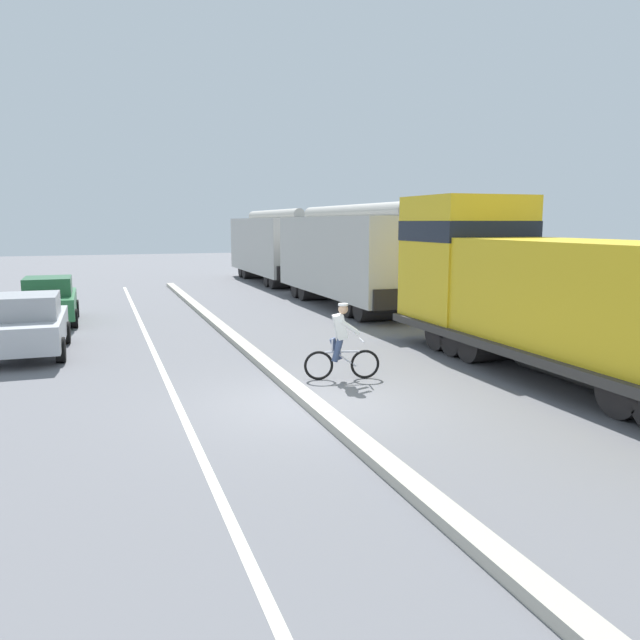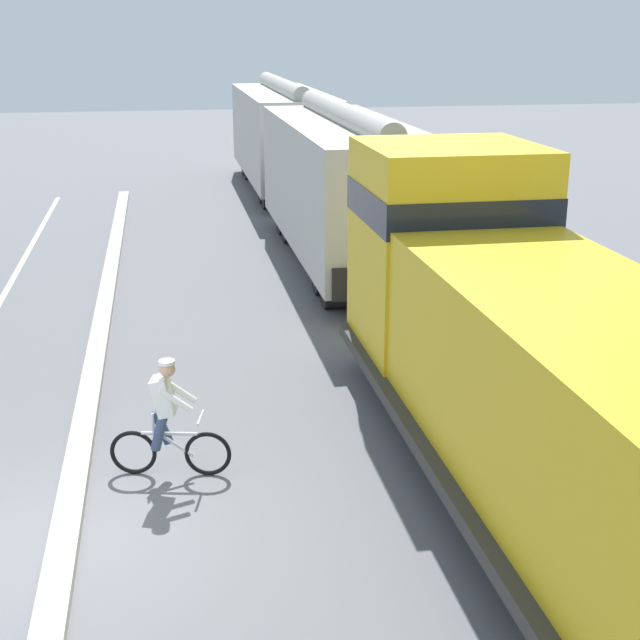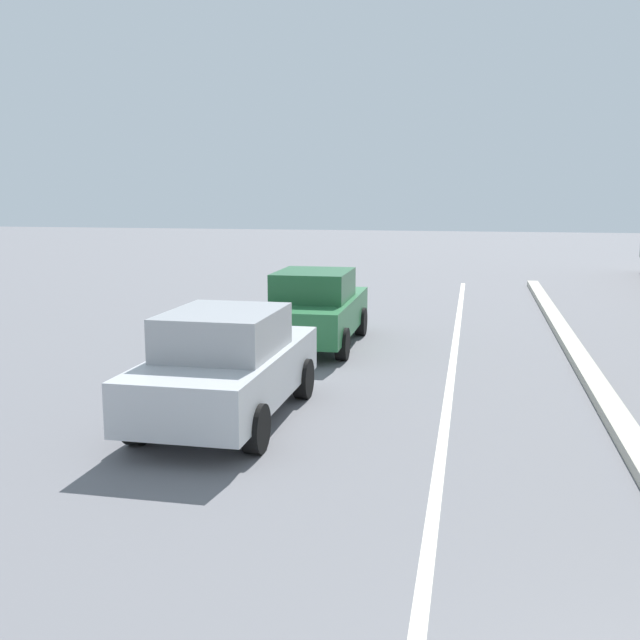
{
  "view_description": "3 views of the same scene",
  "coord_description": "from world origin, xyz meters",
  "px_view_note": "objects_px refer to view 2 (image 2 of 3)",
  "views": [
    {
      "loc": [
        -3.72,
        -11.07,
        3.49
      ],
      "look_at": [
        1.28,
        2.93,
        1.15
      ],
      "focal_mm": 35.0,
      "sensor_mm": 36.0,
      "label": 1
    },
    {
      "loc": [
        1.4,
        -9.85,
        5.99
      ],
      "look_at": [
        3.75,
        3.29,
        1.59
      ],
      "focal_mm": 50.0,
      "sensor_mm": 36.0,
      "label": 2
    },
    {
      "loc": [
        -2.09,
        -3.17,
        3.27
      ],
      "look_at": [
        -4.71,
        9.61,
        1.02
      ],
      "focal_mm": 42.0,
      "sensor_mm": 36.0,
      "label": 3
    }
  ],
  "objects_px": {
    "hopper_car_lead": "(344,186)",
    "locomotive": "(527,361)",
    "cyclist": "(167,421)",
    "hopper_car_middle": "(283,135)"
  },
  "relations": [
    {
      "from": "hopper_car_lead",
      "to": "cyclist",
      "type": "xyz_separation_m",
      "value": [
        -4.74,
        -11.09,
        -1.26
      ]
    },
    {
      "from": "locomotive",
      "to": "hopper_car_lead",
      "type": "distance_m",
      "value": 12.16
    },
    {
      "from": "hopper_car_lead",
      "to": "locomotive",
      "type": "bearing_deg",
      "value": -90.0
    },
    {
      "from": "hopper_car_middle",
      "to": "cyclist",
      "type": "distance_m",
      "value": 23.22
    },
    {
      "from": "hopper_car_lead",
      "to": "hopper_car_middle",
      "type": "relative_size",
      "value": 1.0
    },
    {
      "from": "hopper_car_lead",
      "to": "cyclist",
      "type": "height_order",
      "value": "hopper_car_lead"
    },
    {
      "from": "locomotive",
      "to": "hopper_car_lead",
      "type": "relative_size",
      "value": 1.1
    },
    {
      "from": "locomotive",
      "to": "cyclist",
      "type": "relative_size",
      "value": 6.77
    },
    {
      "from": "locomotive",
      "to": "hopper_car_lead",
      "type": "height_order",
      "value": "locomotive"
    },
    {
      "from": "hopper_car_lead",
      "to": "cyclist",
      "type": "bearing_deg",
      "value": -113.15
    }
  ]
}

